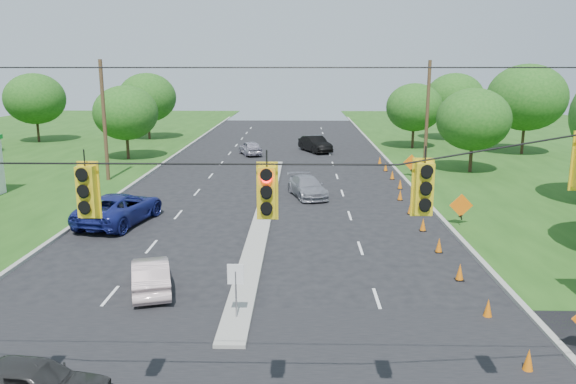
{
  "coord_description": "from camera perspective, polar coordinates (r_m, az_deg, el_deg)",
  "views": [
    {
      "loc": [
        2.15,
        -11.52,
        8.4
      ],
      "look_at": [
        1.56,
        13.68,
        2.8
      ],
      "focal_mm": 35.0,
      "sensor_mm": 36.0,
      "label": 1
    }
  ],
  "objects": [
    {
      "name": "utility_pole_far_right",
      "position": [
        47.82,
        13.95,
        7.48
      ],
      "size": [
        0.28,
        0.28,
        9.0
      ],
      "primitive_type": "cylinder",
      "color": "#422D1C",
      "rests_on": "ground"
    },
    {
      "name": "tree_10",
      "position": [
        59.73,
        23.08,
        8.83
      ],
      "size": [
        7.56,
        7.56,
        8.82
      ],
      "color": "black",
      "rests_on": "ground"
    },
    {
      "name": "white_sedan",
      "position": [
        22.33,
        -13.77,
        -8.18
      ],
      "size": [
        2.39,
        4.13,
        1.29
      ],
      "primitive_type": "imported",
      "rotation": [
        0.0,
        0.0,
        3.42
      ],
      "color": "beige",
      "rests_on": "ground"
    },
    {
      "name": "median",
      "position": [
        33.66,
        -2.37,
        -1.94
      ],
      "size": [
        1.0,
        34.0,
        0.18
      ],
      "primitive_type": "cube",
      "color": "gray",
      "rests_on": "ground"
    },
    {
      "name": "tree_12",
      "position": [
        60.83,
        12.7,
        8.39
      ],
      "size": [
        5.88,
        5.88,
        6.86
      ],
      "color": "black",
      "rests_on": "ground"
    },
    {
      "name": "cone_9",
      "position": [
        47.25,
        9.89,
        2.52
      ],
      "size": [
        0.32,
        0.32,
        0.7
      ],
      "primitive_type": "cone",
      "color": "orange",
      "rests_on": "ground"
    },
    {
      "name": "silver_car_oncoming",
      "position": [
        55.38,
        -3.84,
        4.49
      ],
      "size": [
        2.9,
        4.39,
        1.39
      ],
      "primitive_type": "imported",
      "rotation": [
        0.0,
        0.0,
        3.48
      ],
      "color": "#948FA0",
      "rests_on": "ground"
    },
    {
      "name": "cone_2",
      "position": [
        23.86,
        17.06,
        -7.77
      ],
      "size": [
        0.32,
        0.32,
        0.7
      ],
      "primitive_type": "cone",
      "color": "orange",
      "rests_on": "ground"
    },
    {
      "name": "tree_11",
      "position": [
        68.96,
        16.55,
        9.15
      ],
      "size": [
        6.72,
        6.72,
        7.84
      ],
      "color": "black",
      "rests_on": "ground"
    },
    {
      "name": "cone_4",
      "position": [
        30.33,
        13.56,
        -3.23
      ],
      "size": [
        0.32,
        0.32,
        0.7
      ],
      "primitive_type": "cone",
      "color": "orange",
      "rests_on": "ground"
    },
    {
      "name": "median_sign",
      "position": [
        18.97,
        -5.33,
        -8.98
      ],
      "size": [
        0.55,
        0.06,
        2.05
      ],
      "color": "gray",
      "rests_on": "ground"
    },
    {
      "name": "tree_6",
      "position": [
        69.04,
        -14.1,
        9.29
      ],
      "size": [
        6.72,
        6.72,
        7.84
      ],
      "color": "black",
      "rests_on": "ground"
    },
    {
      "name": "curb_right",
      "position": [
        43.1,
        11.94,
        1.01
      ],
      "size": [
        0.25,
        110.0,
        0.16
      ],
      "primitive_type": "cube",
      "color": "gray",
      "rests_on": "ground"
    },
    {
      "name": "cone_0",
      "position": [
        17.81,
        23.24,
        -15.44
      ],
      "size": [
        0.32,
        0.32,
        0.7
      ],
      "primitive_type": "cone",
      "color": "orange",
      "rests_on": "ground"
    },
    {
      "name": "tree_5",
      "position": [
        54.15,
        -16.17,
        7.73
      ],
      "size": [
        5.88,
        5.88,
        6.86
      ],
      "color": "black",
      "rests_on": "ground"
    },
    {
      "name": "cone_6",
      "position": [
        36.99,
        11.32,
        -0.3
      ],
      "size": [
        0.32,
        0.32,
        0.7
      ],
      "primitive_type": "cone",
      "color": "orange",
      "rests_on": "ground"
    },
    {
      "name": "curb_left",
      "position": [
        44.1,
        -14.82,
        1.12
      ],
      "size": [
        0.25,
        110.0,
        0.16
      ],
      "primitive_type": "cube",
      "color": "gray",
      "rests_on": "ground"
    },
    {
      "name": "dark_car_receding",
      "position": [
        57.28,
        2.78,
        4.89
      ],
      "size": [
        3.56,
        5.2,
        1.62
      ],
      "primitive_type": "imported",
      "rotation": [
        0.0,
        0.0,
        0.42
      ],
      "color": "black",
      "rests_on": "ground"
    },
    {
      "name": "cone_10",
      "position": [
        50.66,
        9.31,
        3.21
      ],
      "size": [
        0.32,
        0.32,
        0.7
      ],
      "primitive_type": "cone",
      "color": "orange",
      "rests_on": "ground"
    },
    {
      "name": "cone_1",
      "position": [
        20.76,
        19.65,
        -11.06
      ],
      "size": [
        0.32,
        0.32,
        0.7
      ],
      "primitive_type": "cone",
      "color": "orange",
      "rests_on": "ground"
    },
    {
      "name": "cone_3",
      "position": [
        27.06,
        15.09,
        -5.23
      ],
      "size": [
        0.32,
        0.32,
        0.7
      ],
      "primitive_type": "cone",
      "color": "orange",
      "rests_on": "ground"
    },
    {
      "name": "signal_span",
      "position": [
        11.28,
        -10.02,
        -5.35
      ],
      "size": [
        25.6,
        0.32,
        9.0
      ],
      "color": "#422D1C",
      "rests_on": "ground"
    },
    {
      "name": "silver_car_far",
      "position": [
        37.27,
        1.97,
        0.54
      ],
      "size": [
        3.05,
        4.94,
        1.34
      ],
      "primitive_type": "imported",
      "rotation": [
        0.0,
        0.0,
        0.27
      ],
      "color": "gray",
      "rests_on": "ground"
    },
    {
      "name": "blue_pickup",
      "position": [
        32.2,
        -16.71,
        -1.59
      ],
      "size": [
        3.99,
        6.53,
        1.69
      ],
      "primitive_type": "imported",
      "rotation": [
        0.0,
        0.0,
        2.94
      ],
      "color": "navy",
      "rests_on": "ground"
    },
    {
      "name": "work_sign_1",
      "position": [
        31.62,
        17.18,
        -1.41
      ],
      "size": [
        1.27,
        0.58,
        1.37
      ],
      "color": "black",
      "rests_on": "ground"
    },
    {
      "name": "tree_9",
      "position": [
        47.76,
        18.33,
        7.01
      ],
      "size": [
        5.88,
        5.88,
        6.86
      ],
      "color": "black",
      "rests_on": "ground"
    },
    {
      "name": "tree_4",
      "position": [
        70.4,
        -24.32,
        8.63
      ],
      "size": [
        6.72,
        6.72,
        7.84
      ],
      "color": "black",
      "rests_on": "ground"
    },
    {
      "name": "utility_pole_far_left",
      "position": [
        44.21,
        -18.16,
        6.84
      ],
      "size": [
        0.28,
        0.28,
        9.0
      ],
      "primitive_type": "cylinder",
      "color": "#422D1C",
      "rests_on": "ground"
    },
    {
      "name": "cone_7",
      "position": [
        40.46,
        11.32,
        0.8
      ],
      "size": [
        0.32,
        0.32,
        0.7
      ],
      "primitive_type": "cone",
      "color": "orange",
      "rests_on": "ground"
    },
    {
      "name": "cone_8",
      "position": [
        43.85,
        10.55,
        1.73
      ],
      "size": [
        0.32,
        0.32,
        0.7
      ],
      "primitive_type": "cone",
      "color": "orange",
      "rests_on": "ground"
    },
    {
      "name": "cone_5",
      "position": [
        33.64,
        12.33,
        -1.62
      ],
      "size": [
        0.32,
        0.32,
        0.7
      ],
      "primitive_type": "cone",
      "color": "orange",
      "rests_on": "ground"
    },
    {
      "name": "work_sign_2",
      "position": [
        44.97,
        12.42,
        2.87
      ],
      "size": [
        1.27,
        0.58,
        1.37
      ],
      "color": "black",
      "rests_on": "ground"
    }
  ]
}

